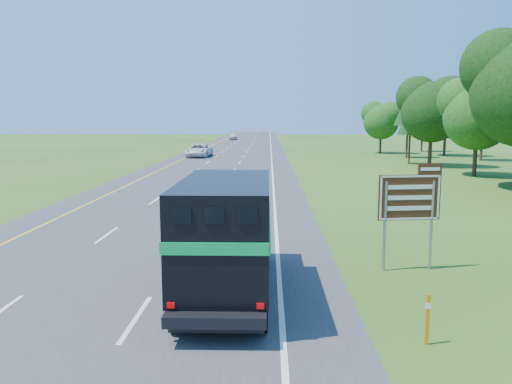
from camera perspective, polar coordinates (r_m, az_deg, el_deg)
ground at (r=12.22m, az=-24.78°, el=-16.70°), size 300.00×300.00×0.00m
road at (r=60.30m, az=-3.44°, el=3.63°), size 15.00×260.00×0.04m
lane_markings at (r=60.30m, az=-3.44°, el=3.66°), size 11.15×260.00×0.01m
horse_truck at (r=14.23m, az=-3.30°, el=-4.57°), size 2.45×7.59×3.35m
white_suv at (r=65.79m, az=-6.55°, el=4.76°), size 3.19×6.32×1.72m
far_car at (r=118.58m, az=-2.62°, el=6.36°), size 1.98×4.59×1.54m
exit_sign at (r=17.14m, az=17.24°, el=-1.06°), size 2.10×0.35×3.57m
delineator at (r=12.06m, az=19.02°, el=-13.44°), size 0.10×0.05×1.18m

